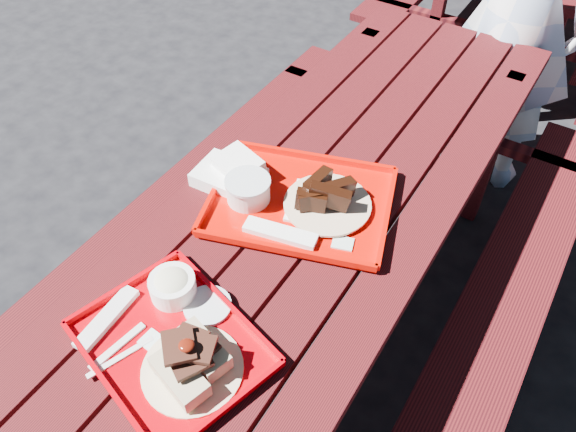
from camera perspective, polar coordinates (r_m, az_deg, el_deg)
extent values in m
plane|color=black|center=(2.22, 2.11, -12.21)|extent=(60.00, 60.00, 0.00)
cube|color=#4A0E0F|center=(1.76, -5.68, 4.78)|extent=(0.14, 2.40, 0.04)
cube|color=#4A0E0F|center=(1.70, -1.59, 3.00)|extent=(0.14, 2.40, 0.04)
cube|color=#4A0E0F|center=(1.64, 2.79, 1.07)|extent=(0.14, 2.40, 0.04)
cube|color=#4A0E0F|center=(1.60, 7.44, -0.99)|extent=(0.14, 2.40, 0.04)
cube|color=#4A0E0F|center=(1.57, 12.31, -3.13)|extent=(0.14, 2.40, 0.04)
cube|color=#4A0E0F|center=(2.11, -11.24, 1.35)|extent=(0.25, 2.40, 0.04)
cube|color=#4A0E0F|center=(2.04, -26.24, -17.67)|extent=(0.06, 0.06, 0.42)
cube|color=#4A0E0F|center=(2.75, 0.77, 8.71)|extent=(0.06, 0.06, 0.42)
cube|color=#4A0E0F|center=(1.79, 19.13, -12.93)|extent=(0.25, 2.40, 0.04)
cube|color=#4A0E0F|center=(2.51, 23.94, -0.76)|extent=(0.06, 0.06, 0.42)
cube|color=#4A0E0F|center=(2.63, 7.49, 10.83)|extent=(0.06, 0.06, 0.75)
cube|color=#4A0E0F|center=(2.51, 19.82, 6.01)|extent=(0.06, 0.06, 0.75)
cube|color=#4A0E0F|center=(2.52, 13.76, 9.51)|extent=(1.40, 0.06, 0.04)
cube|color=#4A0E0F|center=(3.60, 10.65, 17.89)|extent=(0.06, 0.06, 0.42)
cube|color=#4A0E0F|center=(3.34, 14.69, 18.07)|extent=(0.06, 0.06, 0.75)
cube|color=#4A0E0F|center=(3.24, 24.71, 14.35)|extent=(0.06, 0.06, 0.75)
cube|color=#4A0E0F|center=(3.26, 19.92, 17.12)|extent=(1.40, 0.06, 0.04)
cube|color=#B80008|center=(1.35, -11.75, -12.77)|extent=(0.49, 0.43, 0.01)
cube|color=#B80008|center=(1.38, -6.23, -8.81)|extent=(0.40, 0.13, 0.02)
cube|color=#B80008|center=(1.32, -17.86, -16.15)|extent=(0.40, 0.13, 0.02)
cube|color=#B80008|center=(1.25, -6.31, -18.83)|extent=(0.10, 0.31, 0.02)
cube|color=#B80008|center=(1.46, -16.35, -6.93)|extent=(0.10, 0.31, 0.02)
cylinder|color=beige|center=(1.31, -9.68, -15.09)|extent=(0.23, 0.23, 0.01)
cube|color=tan|center=(1.27, -10.96, -15.69)|extent=(0.16, 0.10, 0.04)
cube|color=tan|center=(1.29, -8.77, -13.26)|extent=(0.16, 0.10, 0.04)
ellipsoid|color=#4E1007|center=(1.21, -10.36, -12.51)|extent=(0.03, 0.03, 0.01)
cylinder|color=white|center=(1.40, -11.62, -7.06)|extent=(0.11, 0.11, 0.06)
ellipsoid|color=beige|center=(1.39, -11.72, -6.64)|extent=(0.10, 0.10, 0.04)
cylinder|color=silver|center=(1.39, -8.20, -9.00)|extent=(0.12, 0.12, 0.01)
cube|color=white|center=(1.42, -17.92, -9.82)|extent=(0.05, 0.19, 0.02)
cube|color=white|center=(1.37, -16.93, -12.54)|extent=(0.04, 0.15, 0.01)
cube|color=white|center=(1.36, -16.67, -13.57)|extent=(0.07, 0.16, 0.00)
cube|color=white|center=(1.36, -13.70, -12.17)|extent=(0.05, 0.05, 0.00)
cube|color=red|center=(1.61, 1.23, 1.26)|extent=(0.59, 0.52, 0.01)
cube|color=red|center=(1.73, 2.73, 6.03)|extent=(0.48, 0.16, 0.02)
cube|color=red|center=(1.47, -0.51, -3.44)|extent=(0.48, 0.16, 0.02)
cube|color=red|center=(1.58, 10.04, 0.08)|extent=(0.13, 0.37, 0.02)
cube|color=red|center=(1.65, -7.17, 3.18)|extent=(0.13, 0.37, 0.02)
cube|color=white|center=(1.59, 3.21, 1.19)|extent=(0.21, 0.21, 0.01)
cylinder|color=#D4B290|center=(1.58, 4.02, 1.24)|extent=(0.25, 0.25, 0.01)
cylinder|color=silver|center=(1.59, -4.07, 2.58)|extent=(0.12, 0.12, 0.06)
cylinder|color=silver|center=(1.57, -4.14, 3.51)|extent=(0.13, 0.13, 0.01)
cube|color=silver|center=(1.51, -0.79, -1.73)|extent=(0.21, 0.09, 0.02)
cube|color=silver|center=(1.50, 5.58, -2.76)|extent=(0.07, 0.06, 0.00)
cube|color=white|center=(1.67, -6.02, 3.95)|extent=(0.20, 0.15, 0.04)
cube|color=white|center=(1.65, -5.09, 5.27)|extent=(0.16, 0.14, 0.04)
imported|color=#A7BFE1|center=(2.60, 22.60, 18.77)|extent=(0.65, 0.48, 1.65)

